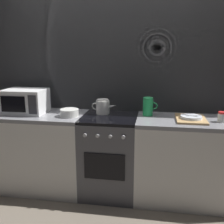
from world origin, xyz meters
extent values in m
plane|color=#6B6054|center=(0.00, 0.00, 0.00)|extent=(8.00, 8.00, 0.00)
cube|color=gray|center=(0.00, 0.33, 1.20)|extent=(3.60, 0.05, 2.40)
cube|color=#BCBCC1|center=(0.00, 0.30, 1.20)|extent=(3.58, 0.01, 2.39)
cube|color=silver|center=(-0.90, 0.00, 0.43)|extent=(1.20, 0.60, 0.86)
cube|color=gray|center=(-0.90, 0.00, 0.88)|extent=(1.20, 0.60, 0.04)
cube|color=#4C4C51|center=(0.00, 0.00, 0.43)|extent=(0.60, 0.60, 0.87)
cube|color=black|center=(0.00, 0.00, 0.89)|extent=(0.59, 0.59, 0.03)
cube|color=black|center=(0.00, -0.30, 0.45)|extent=(0.42, 0.01, 0.28)
cylinder|color=#B7B7BC|center=(-0.19, -0.32, 0.78)|extent=(0.04, 0.02, 0.04)
cylinder|color=#B7B7BC|center=(-0.06, -0.32, 0.78)|extent=(0.04, 0.02, 0.04)
cylinder|color=#B7B7BC|center=(0.06, -0.32, 0.78)|extent=(0.04, 0.02, 0.04)
cylinder|color=#B7B7BC|center=(0.19, -0.32, 0.78)|extent=(0.04, 0.02, 0.04)
cube|color=silver|center=(0.90, 0.00, 0.43)|extent=(1.20, 0.60, 0.86)
cube|color=gray|center=(0.90, 0.00, 0.88)|extent=(1.20, 0.60, 0.04)
cube|color=white|center=(-0.97, 0.01, 1.04)|extent=(0.46, 0.34, 0.27)
cube|color=black|center=(-1.02, -0.16, 1.04)|extent=(0.28, 0.01, 0.17)
cube|color=#333338|center=(-0.80, -0.16, 1.04)|extent=(0.09, 0.01, 0.21)
cylinder|color=white|center=(-0.09, 0.11, 0.98)|extent=(0.15, 0.15, 0.15)
cylinder|color=white|center=(-0.09, 0.11, 1.06)|extent=(0.13, 0.13, 0.02)
cone|color=white|center=(0.02, 0.11, 0.99)|extent=(0.10, 0.04, 0.05)
torus|color=white|center=(-0.18, 0.11, 0.98)|extent=(0.08, 0.01, 0.08)
cylinder|color=silver|center=(-0.43, -0.07, 0.94)|extent=(0.20, 0.20, 0.08)
cylinder|color=green|center=(0.41, 0.11, 1.00)|extent=(0.11, 0.11, 0.20)
torus|color=green|center=(0.47, 0.11, 1.01)|extent=(0.08, 0.01, 0.08)
cube|color=tan|center=(0.85, 0.00, 0.91)|extent=(0.30, 0.40, 0.02)
cylinder|color=silver|center=(0.85, -0.02, 0.93)|extent=(0.22, 0.22, 0.01)
cylinder|color=silver|center=(0.85, -0.02, 0.94)|extent=(0.21, 0.21, 0.01)
cylinder|color=silver|center=(0.87, -0.02, 0.95)|extent=(0.16, 0.07, 0.01)
cube|color=silver|center=(0.83, -0.01, 0.95)|extent=(0.16, 0.09, 0.00)
cylinder|color=silver|center=(1.14, -0.04, 0.94)|extent=(0.08, 0.08, 0.08)
cylinder|color=red|center=(1.14, -0.04, 0.99)|extent=(0.07, 0.07, 0.02)
camera|label=1|loc=(0.48, -2.77, 1.62)|focal=42.93mm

